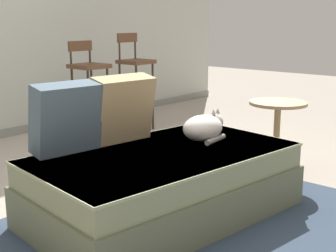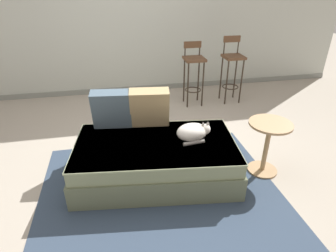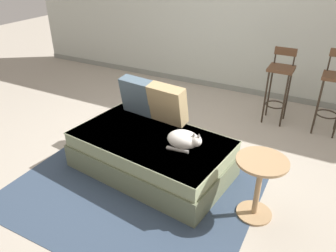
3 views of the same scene
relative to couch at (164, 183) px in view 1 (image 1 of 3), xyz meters
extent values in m
plane|color=#A89E8E|center=(0.00, 0.40, -0.21)|extent=(16.00, 16.00, 0.00)
cube|color=#334256|center=(0.00, -0.30, -0.21)|extent=(2.35, 2.04, 0.01)
cube|color=#636B50|center=(0.00, 0.00, -0.08)|extent=(1.75, 1.13, 0.26)
cube|color=gray|center=(0.00, 0.00, 0.13)|extent=(1.70, 1.09, 0.16)
cube|color=#98A47B|center=(0.00, 0.00, 0.20)|extent=(1.72, 1.10, 0.02)
cube|color=#4C6070|center=(-0.40, 0.42, 0.42)|extent=(0.44, 0.26, 0.43)
cube|color=tan|center=(0.00, 0.37, 0.43)|extent=(0.45, 0.28, 0.44)
ellipsoid|color=white|center=(0.38, -0.01, 0.29)|extent=(0.35, 0.28, 0.17)
sphere|color=white|center=(0.51, -0.02, 0.31)|extent=(0.11, 0.11, 0.11)
cone|color=gray|center=(0.49, -0.02, 0.38)|extent=(0.03, 0.03, 0.04)
cone|color=gray|center=(0.54, -0.02, 0.38)|extent=(0.03, 0.03, 0.04)
cylinder|color=gray|center=(0.37, -0.12, 0.23)|extent=(0.22, 0.06, 0.04)
cylinder|color=#2D2319|center=(0.79, 1.68, 0.16)|extent=(0.02, 0.02, 0.74)
cylinder|color=#2D2319|center=(1.04, 1.68, 0.16)|extent=(0.02, 0.02, 0.74)
cylinder|color=#2D2319|center=(0.79, 1.92, 0.16)|extent=(0.02, 0.02, 0.74)
cylinder|color=#2D2319|center=(1.04, 1.92, 0.16)|extent=(0.02, 0.02, 0.74)
torus|color=#2D2319|center=(0.91, 1.80, 0.03)|extent=(0.26, 0.26, 0.02)
cube|color=brown|center=(0.91, 1.80, 0.55)|extent=(0.32, 0.32, 0.04)
cylinder|color=#2D2319|center=(0.79, 1.93, 0.63)|extent=(0.02, 0.02, 0.21)
cylinder|color=#2D2319|center=(1.03, 1.93, 0.63)|extent=(0.02, 0.02, 0.21)
cube|color=brown|center=(0.91, 1.93, 0.74)|extent=(0.28, 0.03, 0.10)
cylinder|color=#2D2319|center=(1.44, 1.67, 0.16)|extent=(0.02, 0.02, 0.74)
cylinder|color=#2D2319|center=(1.70, 1.67, 0.16)|extent=(0.02, 0.02, 0.74)
cylinder|color=#2D2319|center=(1.44, 1.93, 0.16)|extent=(0.02, 0.02, 0.74)
cylinder|color=#2D2319|center=(1.70, 1.93, 0.16)|extent=(0.02, 0.02, 0.74)
torus|color=#2D2319|center=(1.57, 1.80, 0.04)|extent=(0.27, 0.27, 0.02)
cube|color=brown|center=(1.57, 1.80, 0.55)|extent=(0.32, 0.32, 0.04)
cylinder|color=#2D2319|center=(1.45, 1.93, 0.66)|extent=(0.02, 0.02, 0.28)
cylinder|color=#2D2319|center=(1.69, 1.93, 0.66)|extent=(0.02, 0.02, 0.28)
cube|color=brown|center=(1.57, 1.93, 0.80)|extent=(0.28, 0.03, 0.10)
cylinder|color=tan|center=(1.16, -0.14, 0.07)|extent=(0.05, 0.05, 0.57)
cylinder|color=tan|center=(1.16, -0.14, -0.20)|extent=(0.32, 0.32, 0.02)
cylinder|color=tan|center=(1.16, -0.14, 0.37)|extent=(0.44, 0.44, 0.02)
camera|label=1|loc=(-2.07, -1.83, 1.00)|focal=50.00mm
camera|label=2|loc=(-0.35, -2.40, 1.69)|focal=30.00mm
camera|label=3|loc=(1.52, -2.49, 1.93)|focal=35.00mm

